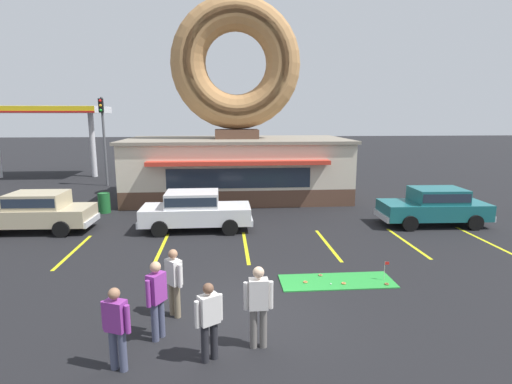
% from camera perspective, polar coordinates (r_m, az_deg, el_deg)
% --- Properties ---
extents(ground_plane, '(160.00, 160.00, 0.00)m').
position_cam_1_polar(ground_plane, '(9.87, -1.14, -17.20)').
color(ground_plane, black).
extents(donut_shop_building, '(12.30, 6.75, 10.96)m').
position_cam_1_polar(donut_shop_building, '(22.66, -2.78, 8.61)').
color(donut_shop_building, brown).
rests_on(donut_shop_building, ground).
extents(putting_mat, '(3.22, 1.15, 0.03)m').
position_cam_1_polar(putting_mat, '(11.83, 11.47, -12.38)').
color(putting_mat, green).
rests_on(putting_mat, ground).
extents(mini_donut_near_left, '(0.13, 0.13, 0.04)m').
position_cam_1_polar(mini_donut_near_left, '(11.56, 7.07, -12.63)').
color(mini_donut_near_left, '#D17F47').
rests_on(mini_donut_near_left, putting_mat).
extents(mini_donut_near_right, '(0.13, 0.13, 0.04)m').
position_cam_1_polar(mini_donut_near_right, '(12.07, 9.18, -11.64)').
color(mini_donut_near_right, '#A5724C').
rests_on(mini_donut_near_right, putting_mat).
extents(mini_donut_mid_left, '(0.13, 0.13, 0.04)m').
position_cam_1_polar(mini_donut_mid_left, '(11.65, 12.41, -12.62)').
color(mini_donut_mid_left, '#D17F47').
rests_on(mini_donut_mid_left, putting_mat).
extents(mini_donut_mid_centre, '(0.13, 0.13, 0.04)m').
position_cam_1_polar(mini_donut_mid_centre, '(11.92, 18.17, -12.38)').
color(mini_donut_mid_centre, brown).
rests_on(mini_donut_mid_centre, putting_mat).
extents(golf_ball, '(0.04, 0.04, 0.04)m').
position_cam_1_polar(golf_ball, '(11.54, 10.64, -12.78)').
color(golf_ball, white).
rests_on(golf_ball, putting_mat).
extents(putting_flag_pin, '(0.13, 0.01, 0.55)m').
position_cam_1_polar(putting_flag_pin, '(12.08, 18.07, -10.06)').
color(putting_flag_pin, silver).
rests_on(putting_flag_pin, putting_mat).
extents(car_teal, '(4.62, 2.10, 1.60)m').
position_cam_1_polar(car_teal, '(18.69, 24.16, -1.71)').
color(car_teal, '#196066').
rests_on(car_teal, ground).
extents(car_white, '(4.56, 1.99, 1.60)m').
position_cam_1_polar(car_white, '(16.51, -8.72, -2.43)').
color(car_white, silver).
rests_on(car_white, ground).
extents(car_champagne, '(4.61, 2.09, 1.60)m').
position_cam_1_polar(car_champagne, '(18.41, -28.88, -2.30)').
color(car_champagne, '#BCAD89').
rests_on(car_champagne, ground).
extents(pedestrian_blue_sweater_man, '(0.56, 0.37, 1.62)m').
position_cam_1_polar(pedestrian_blue_sweater_man, '(8.06, -19.32, -17.53)').
color(pedestrian_blue_sweater_man, '#474C66').
rests_on(pedestrian_blue_sweater_man, ground).
extents(pedestrian_hooded_kid, '(0.40, 0.52, 1.71)m').
position_cam_1_polar(pedestrian_hooded_kid, '(8.80, -13.98, -14.27)').
color(pedestrian_hooded_kid, '#474C66').
rests_on(pedestrian_hooded_kid, ground).
extents(pedestrian_leather_jacket_man, '(0.52, 0.40, 1.58)m').
position_cam_1_polar(pedestrian_leather_jacket_man, '(7.97, -6.73, -17.51)').
color(pedestrian_leather_jacket_man, '#232328').
rests_on(pedestrian_leather_jacket_man, ground).
extents(pedestrian_clipboard_woman, '(0.60, 0.24, 1.73)m').
position_cam_1_polar(pedestrian_clipboard_woman, '(8.27, 0.35, -15.59)').
color(pedestrian_clipboard_woman, slate).
rests_on(pedestrian_clipboard_woman, ground).
extents(pedestrian_beanie_man, '(0.43, 0.48, 1.64)m').
position_cam_1_polar(pedestrian_beanie_man, '(9.65, -11.65, -12.15)').
color(pedestrian_beanie_man, '#7F7056').
rests_on(pedestrian_beanie_man, ground).
extents(trash_bin, '(0.57, 0.57, 0.97)m').
position_cam_1_polar(trash_bin, '(20.61, -20.87, -1.42)').
color(trash_bin, '#1E662D').
rests_on(trash_bin, ground).
extents(traffic_light_pole, '(0.28, 0.47, 5.80)m').
position_cam_1_polar(traffic_light_pole, '(28.15, -20.99, 8.30)').
color(traffic_light_pole, '#595B60').
rests_on(traffic_light_pole, ground).
extents(gas_station_canopy, '(9.00, 4.46, 5.30)m').
position_cam_1_polar(gas_station_canopy, '(34.01, -28.32, 10.01)').
color(gas_station_canopy, silver).
rests_on(gas_station_canopy, ground).
extents(parking_stripe_far_left, '(0.12, 3.60, 0.01)m').
position_cam_1_polar(parking_stripe_far_left, '(15.39, -24.60, -7.69)').
color(parking_stripe_far_left, yellow).
rests_on(parking_stripe_far_left, ground).
extents(parking_stripe_left, '(0.12, 3.60, 0.01)m').
position_cam_1_polar(parking_stripe_left, '(14.64, -13.39, -7.90)').
color(parking_stripe_left, yellow).
rests_on(parking_stripe_left, ground).
extents(parking_stripe_mid_left, '(0.12, 3.60, 0.01)m').
position_cam_1_polar(parking_stripe_mid_left, '(14.48, -1.47, -7.81)').
color(parking_stripe_mid_left, yellow).
rests_on(parking_stripe_mid_left, ground).
extents(parking_stripe_centre, '(0.12, 3.60, 0.01)m').
position_cam_1_polar(parking_stripe_centre, '(14.93, 10.20, -7.39)').
color(parking_stripe_centre, yellow).
rests_on(parking_stripe_centre, ground).
extents(parking_stripe_mid_right, '(0.12, 3.60, 0.01)m').
position_cam_1_polar(parking_stripe_mid_right, '(15.95, 20.75, -6.75)').
color(parking_stripe_mid_right, yellow).
rests_on(parking_stripe_mid_right, ground).
extents(parking_stripe_right, '(0.12, 3.60, 0.01)m').
position_cam_1_polar(parking_stripe_right, '(17.43, 29.75, -6.02)').
color(parking_stripe_right, yellow).
rests_on(parking_stripe_right, ground).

